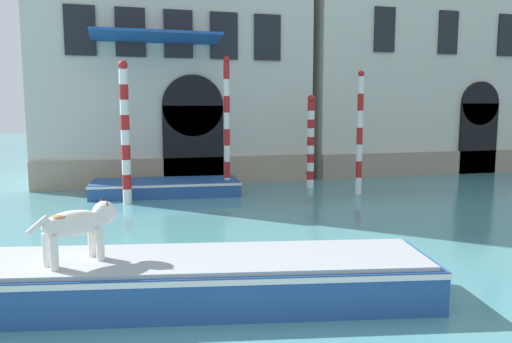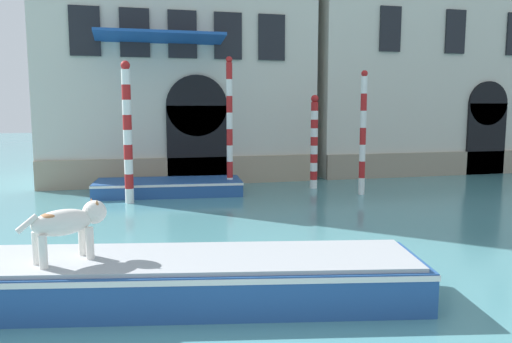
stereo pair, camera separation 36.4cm
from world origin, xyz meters
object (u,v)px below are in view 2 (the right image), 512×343
mooring_pole_2 (230,126)px  mooring_pole_1 (128,132)px  dog_on_deck (69,222)px  mooring_pole_0 (314,141)px  boat_moored_near_palazzo (169,187)px  mooring_pole_3 (363,133)px  boat_foreground (154,278)px

mooring_pole_2 → mooring_pole_1: bearing=-164.9°
dog_on_deck → mooring_pole_0: (7.39, 9.47, 0.43)m
boat_moored_near_palazzo → mooring_pole_3: size_ratio=1.22×
mooring_pole_0 → dog_on_deck: bearing=-128.0°
mooring_pole_1 → mooring_pole_3: bearing=-2.6°
boat_foreground → mooring_pole_1: 8.50m
dog_on_deck → mooring_pole_0: 12.03m
mooring_pole_1 → mooring_pole_3: mooring_pole_1 is taller
dog_on_deck → mooring_pole_0: size_ratio=0.35×
mooring_pole_1 → mooring_pole_2: mooring_pole_2 is taller
mooring_pole_1 → dog_on_deck: bearing=-95.8°
boat_moored_near_palazzo → mooring_pole_2: size_ratio=1.09×
boat_foreground → mooring_pole_2: (2.99, 9.21, 1.96)m
mooring_pole_0 → mooring_pole_2: size_ratio=0.73×
dog_on_deck → mooring_pole_1: bearing=56.4°
dog_on_deck → boat_moored_near_palazzo: bearing=49.5°
mooring_pole_1 → mooring_pole_2: (3.36, 0.91, 0.14)m
boat_foreground → mooring_pole_0: mooring_pole_0 is taller
boat_foreground → mooring_pole_1: mooring_pole_1 is taller
dog_on_deck → mooring_pole_2: (4.18, 9.08, 1.05)m
boat_foreground → dog_on_deck: dog_on_deck is taller
boat_foreground → mooring_pole_0: 11.50m
boat_moored_near_palazzo → mooring_pole_1: 2.65m
mooring_pole_0 → mooring_pole_3: 2.03m
mooring_pole_0 → boat_foreground: bearing=-122.8°
mooring_pole_0 → mooring_pole_2: 3.29m
boat_moored_near_palazzo → mooring_pole_3: 6.84m
mooring_pole_3 → mooring_pole_0: bearing=124.1°
boat_foreground → boat_moored_near_palazzo: size_ratio=1.64×
boat_foreground → dog_on_deck: (-1.20, 0.12, 0.91)m
dog_on_deck → mooring_pole_2: 10.06m
boat_moored_near_palazzo → mooring_pole_0: bearing=5.6°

